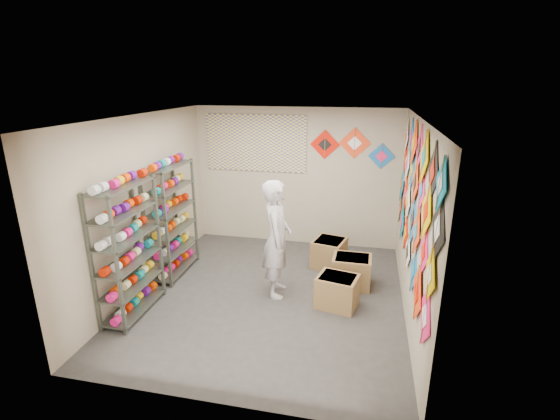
% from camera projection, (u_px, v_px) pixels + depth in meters
% --- Properties ---
extents(ground, '(4.50, 4.50, 0.00)m').
position_uv_depth(ground, '(270.00, 295.00, 6.27)').
color(ground, '#34302D').
extents(room_walls, '(4.50, 4.50, 4.50)m').
position_uv_depth(room_walls, '(269.00, 193.00, 5.76)').
color(room_walls, tan).
rests_on(room_walls, ground).
extents(shelf_rack_front, '(0.40, 1.10, 1.90)m').
position_uv_depth(shelf_rack_front, '(128.00, 251.00, 5.54)').
color(shelf_rack_front, '#4C5147').
rests_on(shelf_rack_front, ground).
extents(shelf_rack_back, '(0.40, 1.10, 1.90)m').
position_uv_depth(shelf_rack_back, '(172.00, 220.00, 6.75)').
color(shelf_rack_back, '#4C5147').
rests_on(shelf_rack_back, ground).
extents(string_spools, '(0.12, 2.36, 0.12)m').
position_uv_depth(string_spools, '(151.00, 228.00, 6.11)').
color(string_spools, '#FC1578').
rests_on(string_spools, ground).
extents(kite_wall_display, '(0.06, 4.31, 2.06)m').
position_uv_depth(kite_wall_display, '(414.00, 200.00, 5.35)').
color(kite_wall_display, '#FD1D6D').
rests_on(kite_wall_display, room_walls).
extents(back_wall_kites, '(1.58, 0.02, 0.77)m').
position_uv_depth(back_wall_kites, '(351.00, 147.00, 7.53)').
color(back_wall_kites, red).
rests_on(back_wall_kites, room_walls).
extents(poster, '(2.00, 0.01, 1.10)m').
position_uv_depth(poster, '(256.00, 143.00, 7.89)').
color(poster, '#674597').
rests_on(poster, room_walls).
extents(shopkeeper, '(0.79, 0.63, 1.81)m').
position_uv_depth(shopkeeper, '(277.00, 239.00, 6.07)').
color(shopkeeper, beige).
rests_on(shopkeeper, ground).
extents(carton_a, '(0.65, 0.58, 0.47)m').
position_uv_depth(carton_a, '(337.00, 291.00, 5.91)').
color(carton_a, olive).
rests_on(carton_a, ground).
extents(carton_b, '(0.61, 0.50, 0.49)m').
position_uv_depth(carton_b, '(351.00, 271.00, 6.50)').
color(carton_b, olive).
rests_on(carton_b, ground).
extents(carton_c, '(0.64, 0.68, 0.50)m').
position_uv_depth(carton_c, '(329.00, 253.00, 7.18)').
color(carton_c, olive).
rests_on(carton_c, ground).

